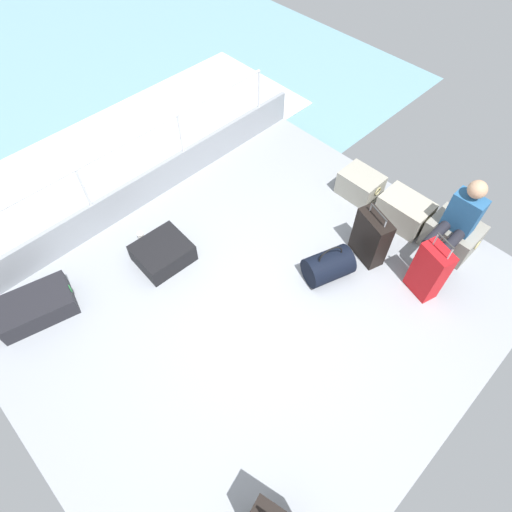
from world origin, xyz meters
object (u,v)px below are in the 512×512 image
suitcase_0 (163,253)px  paper_cup (141,236)px  suitcase_2 (371,237)px  cargo_crate_0 (360,185)px  cargo_crate_2 (452,235)px  suitcase_1 (35,307)px  suitcase_3 (429,271)px  passenger_seated (456,223)px  duffel_bag (328,266)px  cargo_crate_1 (404,211)px

suitcase_0 → paper_cup: 0.46m
suitcase_0 → suitcase_2: size_ratio=0.83×
cargo_crate_0 → cargo_crate_2: size_ratio=0.91×
cargo_crate_0 → suitcase_1: size_ratio=0.63×
suitcase_3 → passenger_seated: bearing=101.0°
passenger_seated → duffel_bag: bearing=-121.9°
suitcase_1 → suitcase_2: suitcase_2 is taller
passenger_seated → duffel_bag: (-0.75, -1.20, -0.39)m
cargo_crate_1 → suitcase_0: 3.00m
cargo_crate_0 → paper_cup: (-1.40, -2.53, -0.12)m
cargo_crate_2 → passenger_seated: 0.42m
suitcase_2 → passenger_seated: bearing=46.1°
cargo_crate_0 → cargo_crate_2: cargo_crate_2 is taller
cargo_crate_0 → cargo_crate_1: cargo_crate_1 is taller
cargo_crate_0 → duffel_bag: duffel_bag is taller
suitcase_0 → suitcase_3: 2.99m
suitcase_0 → paper_cup: (-0.45, -0.01, -0.07)m
cargo_crate_1 → suitcase_0: cargo_crate_1 is taller
cargo_crate_0 → passenger_seated: passenger_seated is taller
suitcase_3 → duffel_bag: bearing=-144.9°
cargo_crate_2 → duffel_bag: 1.57m
suitcase_0 → suitcase_1: (-0.38, -1.42, -0.00)m
cargo_crate_0 → passenger_seated: (1.30, -0.11, 0.40)m
cargo_crate_2 → suitcase_3: (0.12, -0.78, 0.16)m
duffel_bag → passenger_seated: bearing=58.1°
suitcase_2 → cargo_crate_2: bearing=53.2°
cargo_crate_1 → suitcase_1: cargo_crate_1 is taller
suitcase_0 → duffel_bag: duffel_bag is taller
suitcase_0 → suitcase_2: suitcase_2 is taller
cargo_crate_0 → duffel_bag: 1.42m
suitcase_0 → suitcase_3: size_ratio=0.71×
cargo_crate_0 → suitcase_1: 4.16m
passenger_seated → suitcase_3: 0.64m
cargo_crate_1 → suitcase_0: (-1.62, -2.52, -0.06)m
passenger_seated → suitcase_1: passenger_seated is taller
cargo_crate_1 → suitcase_1: bearing=-116.9°
suitcase_3 → paper_cup: 3.37m
cargo_crate_2 → suitcase_3: size_ratio=0.68×
cargo_crate_1 → passenger_seated: 0.74m
cargo_crate_1 → passenger_seated: bearing=-10.0°
cargo_crate_2 → suitcase_3: 0.80m
cargo_crate_2 → cargo_crate_1: bearing=-173.3°
suitcase_2 → suitcase_3: (0.73, 0.05, 0.03)m
cargo_crate_2 → passenger_seated: passenger_seated is taller
cargo_crate_0 → suitcase_3: suitcase_3 is taller
cargo_crate_0 → cargo_crate_1: 0.68m
cargo_crate_2 → suitcase_0: (-2.25, -2.60, -0.07)m
suitcase_2 → duffel_bag: size_ratio=1.24×
passenger_seated → duffel_bag: passenger_seated is taller
cargo_crate_0 → cargo_crate_1: (0.68, -0.00, 0.02)m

